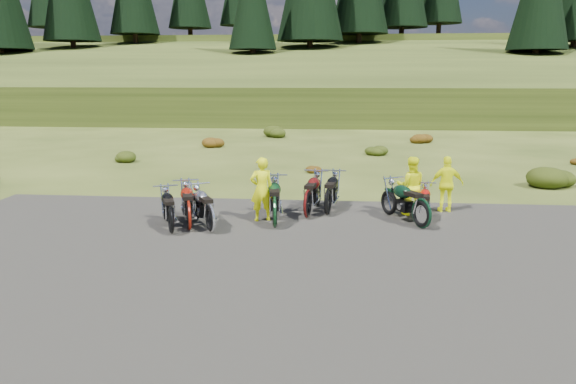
# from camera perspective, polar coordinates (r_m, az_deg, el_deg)

# --- Properties ---
(ground) EXTENTS (300.00, 300.00, 0.00)m
(ground) POSITION_cam_1_polar(r_m,az_deg,el_deg) (13.94, 2.17, -4.58)
(ground) COLOR #313F15
(ground) RESTS_ON ground
(gravel_pad) EXTENTS (20.00, 12.00, 0.04)m
(gravel_pad) POSITION_cam_1_polar(r_m,az_deg,el_deg) (12.04, 1.65, -7.28)
(gravel_pad) COLOR black
(gravel_pad) RESTS_ON ground
(hill_slope) EXTENTS (300.00, 45.97, 9.37)m
(hill_slope) POSITION_cam_1_polar(r_m,az_deg,el_deg) (63.48, 4.63, 8.32)
(hill_slope) COLOR #2A3812
(hill_slope) RESTS_ON ground
(hill_plateau) EXTENTS (300.00, 90.00, 9.17)m
(hill_plateau) POSITION_cam_1_polar(r_m,az_deg,el_deg) (123.42, 4.97, 10.06)
(hill_plateau) COLOR #2A3812
(hill_plateau) RESTS_ON ground
(shrub_1) EXTENTS (1.03, 1.03, 0.61)m
(shrub_1) POSITION_cam_1_polar(r_m,az_deg,el_deg) (26.77, -16.32, 3.61)
(shrub_1) COLOR #202F0B
(shrub_1) RESTS_ON ground
(shrub_2) EXTENTS (1.30, 1.30, 0.77)m
(shrub_2) POSITION_cam_1_polar(r_m,az_deg,el_deg) (30.94, -7.72, 5.19)
(shrub_2) COLOR #602B0C
(shrub_2) RESTS_ON ground
(shrub_3) EXTENTS (1.56, 1.56, 0.92)m
(shrub_3) POSITION_cam_1_polar(r_m,az_deg,el_deg) (35.65, -1.25, 6.30)
(shrub_3) COLOR #202F0B
(shrub_3) RESTS_ON ground
(shrub_4) EXTENTS (0.77, 0.77, 0.45)m
(shrub_4) POSITION_cam_1_polar(r_m,az_deg,el_deg) (22.88, 2.42, 2.53)
(shrub_4) COLOR #602B0C
(shrub_4) RESTS_ON ground
(shrub_5) EXTENTS (1.03, 1.03, 0.61)m
(shrub_5) POSITION_cam_1_polar(r_m,az_deg,el_deg) (28.15, 8.88, 4.33)
(shrub_5) COLOR #202F0B
(shrub_5) RESTS_ON ground
(shrub_6) EXTENTS (1.30, 1.30, 0.77)m
(shrub_6) POSITION_cam_1_polar(r_m,az_deg,el_deg) (33.67, 13.29, 5.52)
(shrub_6) COLOR #602B0C
(shrub_6) RESTS_ON ground
(shrub_7) EXTENTS (1.56, 1.56, 0.92)m
(shrub_7) POSITION_cam_1_polar(r_m,az_deg,el_deg) (22.10, 25.29, 1.67)
(shrub_7) COLOR #202F0B
(shrub_7) RESTS_ON ground
(shrub_8) EXTENTS (0.77, 0.77, 0.45)m
(shrub_8) POSITION_cam_1_polar(r_m,az_deg,el_deg) (28.06, 27.19, 2.97)
(shrub_8) COLOR #602B0C
(shrub_8) RESTS_ON ground
(motorcycle_0) EXTENTS (1.39, 2.11, 1.05)m
(motorcycle_0) POSITION_cam_1_polar(r_m,az_deg,el_deg) (14.43, -11.74, -4.26)
(motorcycle_0) COLOR black
(motorcycle_0) RESTS_ON ground
(motorcycle_1) EXTENTS (1.36, 2.27, 1.13)m
(motorcycle_1) POSITION_cam_1_polar(r_m,az_deg,el_deg) (14.66, -9.95, -3.93)
(motorcycle_1) COLOR maroon
(motorcycle_1) RESTS_ON ground
(motorcycle_2) EXTENTS (1.05, 2.37, 1.20)m
(motorcycle_2) POSITION_cam_1_polar(r_m,az_deg,el_deg) (14.71, -1.34, -3.70)
(motorcycle_2) COLOR #0E3316
(motorcycle_2) RESTS_ON ground
(motorcycle_3) EXTENTS (1.62, 2.16, 1.09)m
(motorcycle_3) POSITION_cam_1_polar(r_m,az_deg,el_deg) (14.36, -7.84, -4.19)
(motorcycle_3) COLOR #B5B4BA
(motorcycle_3) RESTS_ON ground
(motorcycle_4) EXTENTS (1.07, 2.32, 1.17)m
(motorcycle_4) POSITION_cam_1_polar(r_m,az_deg,el_deg) (15.66, 1.98, -2.73)
(motorcycle_4) COLOR #4A0D0C
(motorcycle_4) RESTS_ON ground
(motorcycle_5) EXTENTS (1.02, 2.24, 1.13)m
(motorcycle_5) POSITION_cam_1_polar(r_m,az_deg,el_deg) (15.98, 4.03, -2.45)
(motorcycle_5) COLOR black
(motorcycle_5) RESTS_ON ground
(motorcycle_6) EXTENTS (0.84, 1.94, 0.98)m
(motorcycle_6) POSITION_cam_1_polar(r_m,az_deg,el_deg) (15.35, 13.70, -3.37)
(motorcycle_6) COLOR #940E0A
(motorcycle_6) RESTS_ON ground
(motorcycle_7) EXTENTS (1.74, 2.31, 1.17)m
(motorcycle_7) POSITION_cam_1_polar(r_m,az_deg,el_deg) (15.01, 13.34, -3.70)
(motorcycle_7) COLOR black
(motorcycle_7) RESTS_ON ground
(person_middle) EXTENTS (0.74, 0.62, 1.75)m
(person_middle) POSITION_cam_1_polar(r_m,az_deg,el_deg) (15.17, -2.70, 0.18)
(person_middle) COLOR #DBE50C
(person_middle) RESTS_ON ground
(person_right_a) EXTENTS (0.83, 0.65, 1.66)m
(person_right_a) POSITION_cam_1_polar(r_m,az_deg,el_deg) (16.22, 12.36, 0.52)
(person_right_a) COLOR #DBE50C
(person_right_a) RESTS_ON ground
(person_right_b) EXTENTS (0.98, 0.48, 1.62)m
(person_right_b) POSITION_cam_1_polar(r_m,az_deg,el_deg) (16.81, 15.83, 0.68)
(person_right_b) COLOR #DBE50C
(person_right_b) RESTS_ON ground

